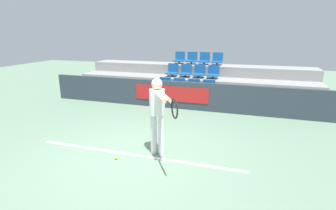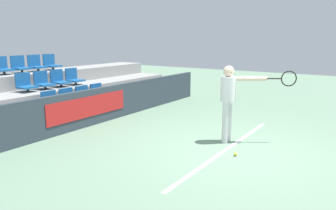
# 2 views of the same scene
# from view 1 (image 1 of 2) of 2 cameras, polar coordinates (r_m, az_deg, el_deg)

# --- Properties ---
(ground_plane) EXTENTS (30.00, 30.00, 0.00)m
(ground_plane) POSITION_cam_1_polar(r_m,az_deg,el_deg) (5.47, -7.77, -11.31)
(ground_plane) COLOR slate
(court_baseline) EXTENTS (4.52, 0.08, 0.01)m
(court_baseline) POSITION_cam_1_polar(r_m,az_deg,el_deg) (5.57, -7.21, -10.73)
(court_baseline) COLOR white
(court_baseline) RESTS_ON ground
(barrier_wall) EXTENTS (9.47, 0.14, 0.91)m
(barrier_wall) POSITION_cam_1_polar(r_m,az_deg,el_deg) (8.60, 2.69, 2.13)
(barrier_wall) COLOR #2D3842
(barrier_wall) RESTS_ON ground
(bleacher_tier_front) EXTENTS (9.07, 1.01, 0.39)m
(bleacher_tier_front) POSITION_cam_1_polar(r_m,az_deg,el_deg) (9.21, 3.66, 1.37)
(bleacher_tier_front) COLOR gray
(bleacher_tier_front) RESTS_ON ground
(bleacher_tier_middle) EXTENTS (9.07, 1.01, 0.78)m
(bleacher_tier_middle) POSITION_cam_1_polar(r_m,az_deg,el_deg) (10.12, 5.10, 3.78)
(bleacher_tier_middle) COLOR gray
(bleacher_tier_middle) RESTS_ON ground
(bleacher_tier_back) EXTENTS (9.07, 1.01, 1.16)m
(bleacher_tier_back) POSITION_cam_1_polar(r_m,az_deg,el_deg) (11.05, 6.29, 5.78)
(bleacher_tier_back) COLOR gray
(bleacher_tier_back) RESTS_ON ground
(stadium_chair_0) EXTENTS (0.42, 0.40, 0.49)m
(stadium_chair_0) POSITION_cam_1_polar(r_m,az_deg,el_deg) (9.46, -0.80, 4.21)
(stadium_chair_0) COLOR #333333
(stadium_chair_0) RESTS_ON bleacher_tier_front
(stadium_chair_1) EXTENTS (0.42, 0.40, 0.49)m
(stadium_chair_1) POSITION_cam_1_polar(r_m,az_deg,el_deg) (9.30, 2.30, 4.01)
(stadium_chair_1) COLOR #333333
(stadium_chair_1) RESTS_ON bleacher_tier_front
(stadium_chair_2) EXTENTS (0.42, 0.40, 0.49)m
(stadium_chair_2) POSITION_cam_1_polar(r_m,az_deg,el_deg) (9.18, 5.50, 3.79)
(stadium_chair_2) COLOR #333333
(stadium_chair_2) RESTS_ON bleacher_tier_front
(stadium_chair_3) EXTENTS (0.42, 0.40, 0.49)m
(stadium_chair_3) POSITION_cam_1_polar(r_m,az_deg,el_deg) (9.08, 8.77, 3.55)
(stadium_chair_3) COLOR #333333
(stadium_chair_3) RESTS_ON bleacher_tier_front
(stadium_chair_4) EXTENTS (0.42, 0.40, 0.49)m
(stadium_chair_4) POSITION_cam_1_polar(r_m,az_deg,el_deg) (10.33, 0.99, 7.39)
(stadium_chair_4) COLOR #333333
(stadium_chair_4) RESTS_ON bleacher_tier_middle
(stadium_chair_5) EXTENTS (0.42, 0.40, 0.49)m
(stadium_chair_5) POSITION_cam_1_polar(r_m,az_deg,el_deg) (10.19, 3.87, 7.24)
(stadium_chair_5) COLOR #333333
(stadium_chair_5) RESTS_ON bleacher_tier_middle
(stadium_chair_6) EXTENTS (0.42, 0.40, 0.49)m
(stadium_chair_6) POSITION_cam_1_polar(r_m,az_deg,el_deg) (10.08, 6.81, 7.07)
(stadium_chair_6) COLOR #333333
(stadium_chair_6) RESTS_ON bleacher_tier_middle
(stadium_chair_7) EXTENTS (0.42, 0.40, 0.49)m
(stadium_chair_7) POSITION_cam_1_polar(r_m,az_deg,el_deg) (9.99, 9.81, 6.87)
(stadium_chair_7) COLOR #333333
(stadium_chair_7) RESTS_ON bleacher_tier_middle
(stadium_chair_8) EXTENTS (0.42, 0.40, 0.49)m
(stadium_chair_8) POSITION_cam_1_polar(r_m,az_deg,el_deg) (11.25, 2.52, 10.04)
(stadium_chair_8) COLOR #333333
(stadium_chair_8) RESTS_ON bleacher_tier_back
(stadium_chair_9) EXTENTS (0.42, 0.40, 0.49)m
(stadium_chair_9) POSITION_cam_1_polar(r_m,az_deg,el_deg) (11.12, 5.19, 9.93)
(stadium_chair_9) COLOR #333333
(stadium_chair_9) RESTS_ON bleacher_tier_back
(stadium_chair_10) EXTENTS (0.42, 0.40, 0.49)m
(stadium_chair_10) POSITION_cam_1_polar(r_m,az_deg,el_deg) (11.02, 7.92, 9.79)
(stadium_chair_10) COLOR #333333
(stadium_chair_10) RESTS_ON bleacher_tier_back
(stadium_chair_11) EXTENTS (0.42, 0.40, 0.49)m
(stadium_chair_11) POSITION_cam_1_polar(r_m,az_deg,el_deg) (10.94, 10.69, 9.63)
(stadium_chair_11) COLOR #333333
(stadium_chair_11) RESTS_ON bleacher_tier_back
(tennis_player) EXTENTS (0.91, 1.32, 1.60)m
(tennis_player) POSITION_cam_1_polar(r_m,az_deg,el_deg) (5.16, -2.17, -1.02)
(tennis_player) COLOR silver
(tennis_player) RESTS_ON ground
(tennis_ball) EXTENTS (0.07, 0.07, 0.07)m
(tennis_ball) POSITION_cam_1_polar(r_m,az_deg,el_deg) (5.45, -11.23, -11.21)
(tennis_ball) COLOR #CCDB33
(tennis_ball) RESTS_ON ground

